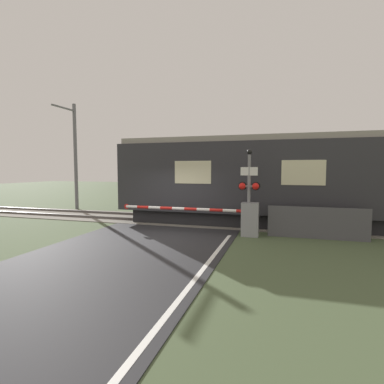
% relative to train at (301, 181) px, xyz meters
% --- Properties ---
extents(ground_plane, '(80.00, 80.00, 0.00)m').
position_rel_train_xyz_m(ground_plane, '(-4.97, -3.60, -1.92)').
color(ground_plane, '#475638').
extents(track_bed, '(36.00, 3.20, 0.13)m').
position_rel_train_xyz_m(track_bed, '(-4.97, 0.00, -1.90)').
color(track_bed, slate).
rests_on(track_bed, ground_plane).
extents(train, '(15.50, 2.81, 3.75)m').
position_rel_train_xyz_m(train, '(0.00, 0.00, 0.00)').
color(train, black).
rests_on(train, ground_plane).
extents(crossing_barrier, '(5.33, 0.44, 1.21)m').
position_rel_train_xyz_m(crossing_barrier, '(-2.20, -2.44, -1.27)').
color(crossing_barrier, gray).
rests_on(crossing_barrier, ground_plane).
extents(signal_post, '(0.77, 0.26, 3.10)m').
position_rel_train_xyz_m(signal_post, '(-1.86, -2.51, -0.15)').
color(signal_post, gray).
rests_on(signal_post, ground_plane).
extents(catenary_pole, '(0.20, 1.90, 6.24)m').
position_rel_train_xyz_m(catenary_pole, '(-12.59, 1.98, 1.34)').
color(catenary_pole, slate).
rests_on(catenary_pole, ground_plane).
extents(roadside_fence, '(3.30, 0.06, 1.10)m').
position_rel_train_xyz_m(roadside_fence, '(0.45, -2.20, -1.37)').
color(roadside_fence, '#4C4C51').
rests_on(roadside_fence, ground_plane).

